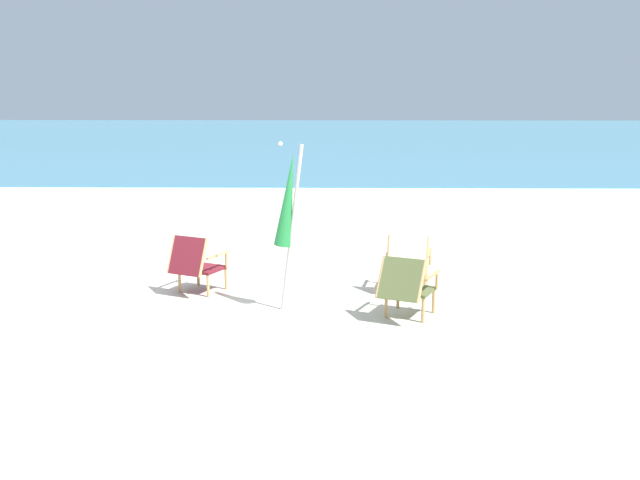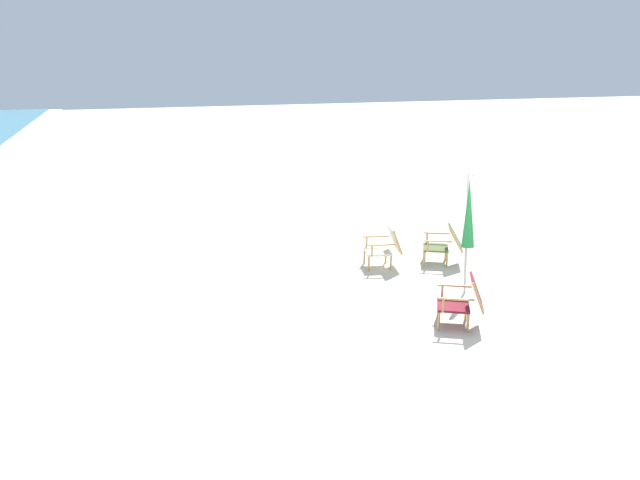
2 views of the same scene
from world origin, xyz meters
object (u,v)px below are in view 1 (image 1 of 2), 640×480
(beach_chair_back_left, at_px, (408,262))
(beach_chair_far_center, at_px, (196,263))
(beach_chair_front_right, at_px, (406,285))
(umbrella_furled_green, at_px, (288,201))

(beach_chair_back_left, bearing_deg, beach_chair_far_center, -177.64)
(beach_chair_front_right, xyz_separation_m, umbrella_furled_green, (-1.43, 0.35, 0.96))
(beach_chair_back_left, relative_size, umbrella_furled_green, 0.38)
(beach_chair_back_left, distance_m, umbrella_furled_green, 2.03)
(beach_chair_far_center, distance_m, beach_chair_front_right, 2.94)
(beach_chair_front_right, distance_m, beach_chair_back_left, 1.21)
(beach_chair_far_center, bearing_deg, beach_chair_front_right, -21.55)
(beach_chair_front_right, height_order, beach_chair_back_left, beach_chair_back_left)
(beach_chair_far_center, bearing_deg, umbrella_furled_green, -29.37)
(beach_chair_far_center, relative_size, beach_chair_back_left, 1.07)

